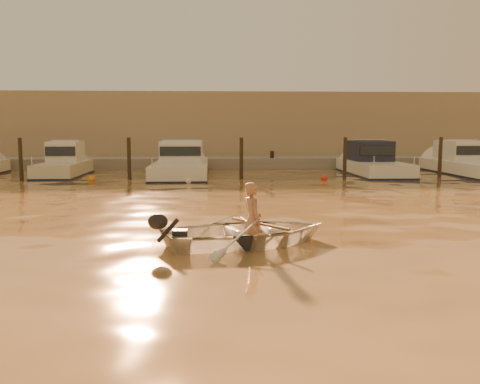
{
  "coord_description": "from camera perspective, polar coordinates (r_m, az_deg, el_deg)",
  "views": [
    {
      "loc": [
        -1.71,
        -11.6,
        2.46
      ],
      "look_at": [
        -0.91,
        2.49,
        0.75
      ],
      "focal_mm": 40.0,
      "sensor_mm": 36.0,
      "label": 1
    }
  ],
  "objects": [
    {
      "name": "oar_starboard",
      "position": [
        11.32,
        1.1,
        -3.47
      ],
      "size": [
        0.33,
        2.09,
        0.13
      ],
      "primitive_type": "cylinder",
      "rotation": [
        1.54,
        0.0,
        0.13
      ],
      "color": "brown",
      "rests_on": "dinghy"
    },
    {
      "name": "piling_2",
      "position": [
        25.49,
        0.14,
        3.39
      ],
      "size": [
        0.18,
        0.18,
        2.2
      ],
      "primitive_type": "cylinder",
      "color": "#2D2319",
      "rests_on": "ground_plane"
    },
    {
      "name": "oar_port",
      "position": [
        11.4,
        2.04,
        -3.4
      ],
      "size": [
        1.08,
        1.86,
        0.13
      ],
      "primitive_type": "cylinder",
      "rotation": [
        1.54,
        0.0,
        0.51
      ],
      "color": "brown",
      "rests_on": "dinghy"
    },
    {
      "name": "piling_3",
      "position": [
        26.27,
        11.12,
        3.37
      ],
      "size": [
        0.18,
        0.18,
        2.2
      ],
      "primitive_type": "cylinder",
      "color": "#2D2319",
      "rests_on": "ground_plane"
    },
    {
      "name": "outboard_motor",
      "position": [
        10.88,
        -6.52,
        -4.69
      ],
      "size": [
        0.98,
        0.65,
        0.7
      ],
      "primitive_type": null,
      "rotation": [
        0.0,
        0.0,
        0.3
      ],
      "color": "black",
      "rests_on": "dinghy"
    },
    {
      "name": "piling_0",
      "position": [
        26.92,
        -22.34,
        3.06
      ],
      "size": [
        0.18,
        0.18,
        2.2
      ],
      "primitive_type": "cylinder",
      "color": "#2D2319",
      "rests_on": "ground_plane"
    },
    {
      "name": "dinghy",
      "position": [
        11.34,
        0.87,
        -4.32
      ],
      "size": [
        4.19,
        3.52,
        0.74
      ],
      "primitive_type": "imported",
      "rotation": [
        0.0,
        0.0,
        1.88
      ],
      "color": "silver",
      "rests_on": "ground_plane"
    },
    {
      "name": "moored_boat_5",
      "position": [
        30.85,
        23.07,
        2.94
      ],
      "size": [
        2.45,
        8.15,
        1.75
      ],
      "primitive_type": null,
      "color": "white",
      "rests_on": "ground_plane"
    },
    {
      "name": "piling_1",
      "position": [
        25.73,
        -11.74,
        3.28
      ],
      "size": [
        0.18,
        0.18,
        2.2
      ],
      "primitive_type": "cylinder",
      "color": "#2D2319",
      "rests_on": "ground_plane"
    },
    {
      "name": "quay",
      "position": [
        33.22,
        -0.3,
        2.91
      ],
      "size": [
        52.0,
        4.0,
        1.0
      ],
      "primitive_type": "cube",
      "color": "gray",
      "rests_on": "ground_plane"
    },
    {
      "name": "ground_plane",
      "position": [
        11.98,
        5.05,
        -4.97
      ],
      "size": [
        160.0,
        160.0,
        0.0
      ],
      "primitive_type": "plane",
      "color": "olive",
      "rests_on": "ground"
    },
    {
      "name": "waterfront_building",
      "position": [
        38.64,
        -0.73,
        6.81
      ],
      "size": [
        46.0,
        7.0,
        4.8
      ],
      "primitive_type": "cube",
      "color": "#9E8466",
      "rests_on": "quay"
    },
    {
      "name": "moored_boat_4",
      "position": [
        28.97,
        14.05,
        3.06
      ],
      "size": [
        2.39,
        7.33,
        1.75
      ],
      "primitive_type": null,
      "color": "silver",
      "rests_on": "ground_plane"
    },
    {
      "name": "moored_boat_2",
      "position": [
        27.7,
        -6.29,
        3.06
      ],
      "size": [
        2.69,
        8.86,
        1.75
      ],
      "primitive_type": null,
      "color": "silver",
      "rests_on": "ground_plane"
    },
    {
      "name": "fender_c",
      "position": [
        23.77,
        -5.5,
        1.17
      ],
      "size": [
        0.3,
        0.3,
        0.3
      ],
      "primitive_type": "sphere",
      "color": "silver",
      "rests_on": "ground_plane"
    },
    {
      "name": "fender_d",
      "position": [
        25.37,
        8.94,
        1.48
      ],
      "size": [
        0.3,
        0.3,
        0.3
      ],
      "primitive_type": "sphere",
      "color": "red",
      "rests_on": "ground_plane"
    },
    {
      "name": "piling_4",
      "position": [
        27.81,
        20.56,
        3.25
      ],
      "size": [
        0.18,
        0.18,
        2.2
      ],
      "primitive_type": "cylinder",
      "color": "#2D2319",
      "rests_on": "ground_plane"
    },
    {
      "name": "moored_boat_1",
      "position": [
        28.64,
        -18.33,
        2.88
      ],
      "size": [
        1.93,
        5.86,
        1.75
      ],
      "primitive_type": null,
      "color": "beige",
      "rests_on": "ground_plane"
    },
    {
      "name": "fender_b",
      "position": [
        25.61,
        -15.53,
        1.36
      ],
      "size": [
        0.3,
        0.3,
        0.3
      ],
      "primitive_type": "sphere",
      "color": "orange",
      "rests_on": "ground_plane"
    },
    {
      "name": "person",
      "position": [
        11.33,
        1.34,
        -3.02
      ],
      "size": [
        0.54,
        0.68,
        1.61
      ],
      "primitive_type": "imported",
      "rotation": [
        0.0,
        0.0,
        1.88
      ],
      "color": "#A36E51",
      "rests_on": "dinghy"
    },
    {
      "name": "fender_e",
      "position": [
        27.08,
        18.43,
        1.55
      ],
      "size": [
        0.3,
        0.3,
        0.3
      ],
      "primitive_type": "sphere",
      "color": "silver",
      "rests_on": "ground_plane"
    }
  ]
}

